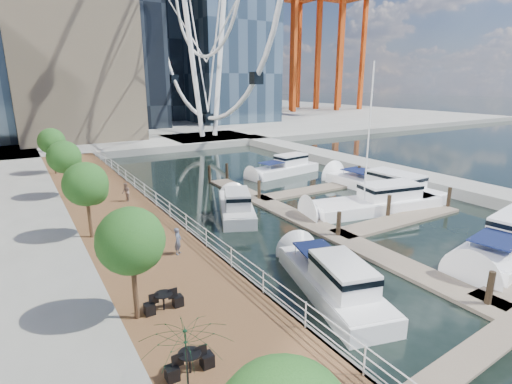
{
  "coord_description": "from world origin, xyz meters",
  "views": [
    {
      "loc": [
        -14.64,
        -10.37,
        10.1
      ],
      "look_at": [
        -1.38,
        11.33,
        3.0
      ],
      "focal_mm": 28.0,
      "sensor_mm": 36.0,
      "label": 1
    }
  ],
  "objects": [
    {
      "name": "land_far",
      "position": [
        0.0,
        102.0,
        0.5
      ],
      "size": [
        200.0,
        114.0,
        1.0
      ],
      "primitive_type": "cube",
      "color": "gray",
      "rests_on": "ground"
    },
    {
      "name": "pedestrian_far",
      "position": [
        -9.12,
        26.63,
        1.93
      ],
      "size": [
        1.13,
        0.58,
        1.85
      ],
      "primitive_type": "imported",
      "rotation": [
        0.0,
        0.0,
        3.02
      ],
      "color": "#31333D",
      "rests_on": "boardwalk"
    },
    {
      "name": "floating_docks",
      "position": [
        7.97,
        9.98,
        0.49
      ],
      "size": [
        16.0,
        34.0,
        2.6
      ],
      "color": "#6D6051",
      "rests_on": "ground"
    },
    {
      "name": "moored_yachts",
      "position": [
        8.92,
        10.8,
        0.0
      ],
      "size": [
        21.04,
        34.81,
        11.5
      ],
      "color": "white",
      "rests_on": "ground"
    },
    {
      "name": "boardwalk",
      "position": [
        -9.0,
        15.0,
        0.5
      ],
      "size": [
        6.0,
        60.0,
        1.0
      ],
      "primitive_type": "cube",
      "color": "brown",
      "rests_on": "ground"
    },
    {
      "name": "pedestrian_near",
      "position": [
        -7.8,
        8.93,
        1.75
      ],
      "size": [
        0.63,
        0.65,
        1.5
      ],
      "primitive_type": "imported",
      "rotation": [
        0.0,
        0.0,
        0.84
      ],
      "color": "#495062",
      "rests_on": "boardwalk"
    },
    {
      "name": "pier",
      "position": [
        14.0,
        52.0,
        0.5
      ],
      "size": [
        14.0,
        12.0,
        1.0
      ],
      "primitive_type": "cube",
      "color": "gray",
      "rests_on": "ground"
    },
    {
      "name": "yacht_foreground",
      "position": [
        10.23,
        0.75,
        0.0
      ],
      "size": [
        12.23,
        5.18,
        2.15
      ],
      "primitive_type": null,
      "rotation": [
        0.0,
        0.0,
        1.74
      ],
      "color": "white",
      "rests_on": "ground"
    },
    {
      "name": "port_cranes",
      "position": [
        67.67,
        95.67,
        20.0
      ],
      "size": [
        40.0,
        52.0,
        38.0
      ],
      "color": "#D84C14",
      "rests_on": "ground"
    },
    {
      "name": "pedestrian_mid",
      "position": [
        -7.73,
        20.35,
        1.74
      ],
      "size": [
        0.58,
        0.74,
        1.48
      ],
      "primitive_type": "imported",
      "rotation": [
        0.0,
        0.0,
        -1.54
      ],
      "color": "#85685C",
      "rests_on": "boardwalk"
    },
    {
      "name": "seawall",
      "position": [
        -6.0,
        15.0,
        0.5
      ],
      "size": [
        0.25,
        60.0,
        1.0
      ],
      "primitive_type": "cube",
      "color": "#595954",
      "rests_on": "ground"
    },
    {
      "name": "street_trees",
      "position": [
        -11.4,
        14.0,
        4.29
      ],
      "size": [
        2.6,
        42.6,
        4.6
      ],
      "color": "#3F2B1C",
      "rests_on": "ground"
    },
    {
      "name": "railing",
      "position": [
        -6.1,
        15.0,
        1.52
      ],
      "size": [
        0.1,
        60.0,
        1.05
      ],
      "primitive_type": null,
      "color": "white",
      "rests_on": "boardwalk"
    },
    {
      "name": "ground",
      "position": [
        0.0,
        0.0,
        0.0
      ],
      "size": [
        520.0,
        520.0,
        0.0
      ],
      "primitive_type": "plane",
      "color": "black",
      "rests_on": "ground"
    },
    {
      "name": "breakwater",
      "position": [
        20.0,
        20.0,
        0.5
      ],
      "size": [
        4.0,
        60.0,
        1.0
      ],
      "primitive_type": "cube",
      "color": "gray",
      "rests_on": "ground"
    }
  ]
}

